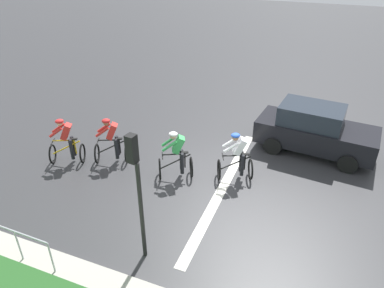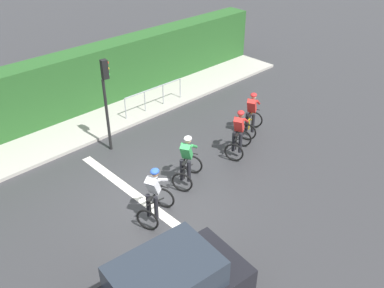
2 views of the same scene
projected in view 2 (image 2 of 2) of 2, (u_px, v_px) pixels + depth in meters
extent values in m
plane|color=#333335|center=(157.00, 201.00, 12.56)|extent=(80.00, 80.00, 0.00)
cube|color=#ADA89E|center=(108.00, 115.00, 17.10)|extent=(2.80, 18.70, 0.12)
cube|color=tan|center=(95.00, 104.00, 17.56)|extent=(0.44, 18.70, 0.47)
cube|color=#265623|center=(88.00, 79.00, 17.21)|extent=(1.10, 18.70, 2.52)
cube|color=silver|center=(149.00, 205.00, 12.37)|extent=(7.00, 0.30, 0.01)
torus|color=black|center=(254.00, 120.00, 16.19)|extent=(0.64, 0.34, 0.68)
torus|color=black|center=(247.00, 132.00, 15.38)|extent=(0.64, 0.34, 0.68)
cylinder|color=gold|center=(251.00, 120.00, 15.65)|extent=(0.45, 0.92, 0.51)
cylinder|color=gold|center=(249.00, 123.00, 15.40)|extent=(0.04, 0.04, 0.55)
cylinder|color=gold|center=(252.00, 113.00, 15.55)|extent=(0.34, 0.67, 0.04)
cube|color=black|center=(250.00, 116.00, 15.24)|extent=(0.18, 0.24, 0.04)
cylinder|color=black|center=(254.00, 109.00, 15.84)|extent=(0.39, 0.20, 0.03)
cube|color=red|center=(252.00, 106.00, 15.24)|extent=(0.44, 0.50, 0.57)
sphere|color=beige|center=(254.00, 97.00, 15.20)|extent=(0.20, 0.20, 0.20)
ellipsoid|color=red|center=(254.00, 95.00, 15.16)|extent=(0.34, 0.35, 0.14)
cylinder|color=black|center=(247.00, 122.00, 15.54)|extent=(0.12, 0.12, 0.74)
cylinder|color=black|center=(253.00, 123.00, 15.46)|extent=(0.12, 0.12, 0.74)
cylinder|color=red|center=(250.00, 101.00, 15.49)|extent=(0.28, 0.47, 0.37)
cylinder|color=red|center=(258.00, 102.00, 15.39)|extent=(0.28, 0.47, 0.37)
torus|color=black|center=(242.00, 138.00, 15.00)|extent=(0.65, 0.33, 0.68)
torus|color=black|center=(234.00, 152.00, 14.19)|extent=(0.65, 0.33, 0.68)
cylinder|color=black|center=(239.00, 139.00, 14.46)|extent=(0.44, 0.92, 0.51)
cylinder|color=black|center=(236.00, 143.00, 14.21)|extent=(0.04, 0.04, 0.55)
cylinder|color=black|center=(240.00, 131.00, 14.36)|extent=(0.33, 0.67, 0.04)
cube|color=black|center=(237.00, 135.00, 14.05)|extent=(0.18, 0.24, 0.04)
cylinder|color=black|center=(242.00, 127.00, 14.65)|extent=(0.40, 0.20, 0.03)
cube|color=red|center=(239.00, 125.00, 14.06)|extent=(0.44, 0.50, 0.57)
sphere|color=#9E7051|center=(241.00, 115.00, 14.01)|extent=(0.20, 0.20, 0.20)
ellipsoid|color=red|center=(241.00, 113.00, 13.98)|extent=(0.33, 0.35, 0.14)
cylinder|color=black|center=(234.00, 142.00, 14.35)|extent=(0.12, 0.12, 0.74)
cylinder|color=black|center=(240.00, 143.00, 14.28)|extent=(0.12, 0.12, 0.74)
cylinder|color=red|center=(237.00, 119.00, 14.30)|extent=(0.28, 0.47, 0.37)
cylinder|color=red|center=(246.00, 120.00, 14.20)|extent=(0.28, 0.47, 0.37)
torus|color=black|center=(193.00, 164.00, 13.59)|extent=(0.63, 0.37, 0.68)
torus|color=black|center=(182.00, 182.00, 12.77)|extent=(0.63, 0.37, 0.68)
cylinder|color=black|center=(187.00, 167.00, 13.05)|extent=(0.50, 0.90, 0.51)
cylinder|color=black|center=(184.00, 171.00, 12.79)|extent=(0.04, 0.04, 0.55)
cylinder|color=black|center=(188.00, 158.00, 12.94)|extent=(0.37, 0.65, 0.04)
cube|color=black|center=(184.00, 163.00, 12.63)|extent=(0.19, 0.24, 0.04)
cylinder|color=black|center=(192.00, 153.00, 13.24)|extent=(0.39, 0.22, 0.03)
cube|color=green|center=(186.00, 152.00, 12.64)|extent=(0.46, 0.50, 0.57)
sphere|color=tan|center=(188.00, 140.00, 12.60)|extent=(0.20, 0.20, 0.20)
ellipsoid|color=silver|center=(188.00, 138.00, 12.56)|extent=(0.34, 0.36, 0.14)
cylinder|color=black|center=(182.00, 170.00, 12.92)|extent=(0.12, 0.12, 0.74)
cylinder|color=black|center=(189.00, 171.00, 12.86)|extent=(0.12, 0.12, 0.74)
cylinder|color=green|center=(184.00, 145.00, 12.88)|extent=(0.30, 0.46, 0.37)
cylinder|color=green|center=(194.00, 146.00, 12.80)|extent=(0.30, 0.46, 0.37)
torus|color=black|center=(164.00, 198.00, 12.14)|extent=(0.65, 0.32, 0.68)
torus|color=black|center=(147.00, 220.00, 11.34)|extent=(0.65, 0.32, 0.68)
cylinder|color=black|center=(156.00, 202.00, 11.60)|extent=(0.43, 0.93, 0.51)
cylinder|color=black|center=(150.00, 208.00, 11.35)|extent=(0.04, 0.04, 0.55)
cylinder|color=black|center=(156.00, 193.00, 11.50)|extent=(0.32, 0.67, 0.04)
cube|color=black|center=(150.00, 199.00, 11.20)|extent=(0.18, 0.24, 0.04)
cylinder|color=black|center=(162.00, 186.00, 11.79)|extent=(0.40, 0.20, 0.03)
cube|color=white|center=(153.00, 186.00, 11.20)|extent=(0.44, 0.49, 0.57)
sphere|color=#9E7051|center=(155.00, 173.00, 11.15)|extent=(0.20, 0.20, 0.20)
ellipsoid|color=#264CB2|center=(155.00, 171.00, 11.12)|extent=(0.33, 0.35, 0.14)
cylinder|color=black|center=(148.00, 205.00, 11.49)|extent=(0.12, 0.12, 0.74)
cylinder|color=black|center=(156.00, 208.00, 11.41)|extent=(0.12, 0.12, 0.74)
cylinder|color=white|center=(152.00, 177.00, 11.44)|extent=(0.27, 0.47, 0.37)
cylinder|color=white|center=(163.00, 180.00, 11.34)|extent=(0.27, 0.47, 0.37)
cube|color=#262D38|center=(165.00, 276.00, 8.34)|extent=(1.71, 2.28, 0.66)
cylinder|color=black|center=(182.00, 265.00, 10.01)|extent=(0.29, 0.66, 0.64)
cylinder|color=black|center=(107.00, 116.00, 14.30)|extent=(0.10, 0.10, 2.70)
cube|color=black|center=(105.00, 69.00, 13.47)|extent=(0.23, 0.23, 0.64)
sphere|color=red|center=(107.00, 63.00, 13.42)|extent=(0.11, 0.11, 0.11)
sphere|color=orange|center=(108.00, 69.00, 13.52)|extent=(0.11, 0.11, 0.11)
sphere|color=green|center=(108.00, 74.00, 13.63)|extent=(0.11, 0.11, 0.11)
cylinder|color=#999EA3|center=(154.00, 88.00, 17.09)|extent=(0.10, 2.89, 0.05)
cylinder|color=#999EA3|center=(126.00, 110.00, 16.52)|extent=(0.04, 0.04, 1.00)
cylinder|color=#999EA3|center=(145.00, 103.00, 17.07)|extent=(0.04, 0.04, 1.00)
cylinder|color=#999EA3|center=(163.00, 96.00, 17.63)|extent=(0.04, 0.04, 1.00)
cylinder|color=#999EA3|center=(180.00, 89.00, 18.19)|extent=(0.04, 0.04, 1.00)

